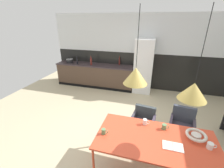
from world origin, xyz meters
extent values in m
plane|color=#C4B590|center=(0.00, 0.00, 0.00)|extent=(8.46, 8.46, 0.00)
cube|color=black|center=(0.00, 2.87, 0.68)|extent=(6.50, 0.12, 1.36)
cube|color=silver|center=(0.00, 2.87, 2.03)|extent=(6.50, 0.12, 1.36)
cube|color=#4C392C|center=(-1.58, 2.51, 0.42)|extent=(3.05, 0.60, 0.84)
cube|color=#3A2D30|center=(-1.58, 2.51, 0.86)|extent=(3.08, 0.63, 0.04)
cube|color=black|center=(-1.58, 2.21, 0.05)|extent=(3.05, 0.01, 0.10)
cube|color=silver|center=(0.28, 2.51, 0.95)|extent=(0.64, 0.60, 1.91)
cube|color=#DE482B|center=(0.80, -0.80, 0.74)|extent=(1.88, 0.94, 0.03)
cylinder|color=#DE4232|center=(-0.10, -0.37, 0.36)|extent=(0.04, 0.04, 0.72)
cylinder|color=#E24732|center=(1.70, -0.37, 0.36)|extent=(0.04, 0.04, 0.72)
cylinder|color=#DD482A|center=(-0.10, -1.23, 0.36)|extent=(0.04, 0.04, 0.72)
cube|color=#3B3844|center=(1.34, 0.07, 0.41)|extent=(0.55, 0.54, 0.06)
cube|color=#3A404B|center=(1.37, 0.27, 0.62)|extent=(0.46, 0.16, 0.37)
cube|color=#3D3640|center=(1.55, 0.03, 0.51)|extent=(0.12, 0.42, 0.14)
cube|color=#3F3546|center=(1.12, 0.11, 0.51)|extent=(0.12, 0.42, 0.14)
cylinder|color=black|center=(1.50, -0.15, 0.19)|extent=(0.02, 0.02, 0.38)
cylinder|color=black|center=(1.11, -0.08, 0.19)|extent=(0.02, 0.02, 0.38)
cylinder|color=black|center=(1.57, 0.22, 0.19)|extent=(0.02, 0.02, 0.38)
cylinder|color=black|center=(1.17, 0.29, 0.19)|extent=(0.02, 0.02, 0.38)
cylinder|color=black|center=(1.53, 0.04, 0.01)|extent=(0.09, 0.41, 0.02)
cylinder|color=black|center=(1.14, 0.11, 0.01)|extent=(0.09, 0.41, 0.02)
cube|color=#3B3844|center=(0.54, 0.02, 0.39)|extent=(0.54, 0.52, 0.06)
cube|color=#383E42|center=(0.57, 0.22, 0.57)|extent=(0.46, 0.14, 0.30)
cube|color=#3F3748|center=(0.76, -0.01, 0.49)|extent=(0.11, 0.42, 0.14)
cube|color=#3E3C46|center=(0.32, 0.05, 0.49)|extent=(0.11, 0.42, 0.14)
cylinder|color=black|center=(0.71, -0.20, 0.18)|extent=(0.02, 0.02, 0.36)
cylinder|color=black|center=(0.32, -0.14, 0.18)|extent=(0.02, 0.02, 0.36)
cylinder|color=black|center=(0.76, 0.18, 0.18)|extent=(0.02, 0.02, 0.36)
cylinder|color=black|center=(0.37, 0.23, 0.18)|extent=(0.02, 0.02, 0.36)
cylinder|color=black|center=(0.74, -0.01, 0.01)|extent=(0.07, 0.41, 0.02)
cylinder|color=black|center=(0.34, 0.05, 0.01)|extent=(0.07, 0.41, 0.02)
cylinder|color=silver|center=(1.41, -0.60, 0.79)|extent=(0.15, 0.15, 0.07)
torus|color=silver|center=(1.41, -0.60, 0.81)|extent=(0.32, 0.32, 0.05)
cube|color=white|center=(0.97, -0.89, 0.76)|extent=(0.15, 0.18, 0.01)
cube|color=white|center=(1.12, -0.89, 0.76)|extent=(0.15, 0.18, 0.01)
cube|color=beige|center=(1.05, -0.89, 0.77)|extent=(0.01, 0.18, 0.00)
cylinder|color=#5B8456|center=(0.93, -0.51, 0.80)|extent=(0.08, 0.08, 0.09)
torus|color=#5B8456|center=(0.98, -0.51, 0.80)|extent=(0.06, 0.01, 0.06)
cylinder|color=white|center=(0.60, -0.48, 0.80)|extent=(0.07, 0.07, 0.11)
torus|color=white|center=(0.65, -0.48, 0.81)|extent=(0.07, 0.01, 0.07)
cylinder|color=#5B8456|center=(-0.04, -0.92, 0.80)|extent=(0.07, 0.07, 0.10)
torus|color=#5B8456|center=(0.01, -0.92, 0.80)|extent=(0.07, 0.01, 0.07)
cylinder|color=white|center=(1.56, -0.77, 0.80)|extent=(0.09, 0.09, 0.09)
torus|color=white|center=(1.62, -0.77, 0.80)|extent=(0.06, 0.01, 0.06)
cylinder|color=black|center=(-2.65, 2.50, 0.95)|extent=(0.27, 0.27, 0.13)
cylinder|color=gray|center=(-2.65, 2.50, 1.02)|extent=(0.27, 0.27, 0.01)
sphere|color=black|center=(-2.65, 2.50, 1.04)|extent=(0.02, 0.02, 0.02)
cylinder|color=maroon|center=(-0.65, 2.74, 1.01)|extent=(0.06, 0.06, 0.25)
cylinder|color=maroon|center=(-0.65, 2.74, 1.17)|extent=(0.03, 0.03, 0.08)
cylinder|color=maroon|center=(-1.69, 2.43, 1.01)|extent=(0.08, 0.08, 0.26)
cylinder|color=maroon|center=(-1.69, 2.43, 1.18)|extent=(0.03, 0.03, 0.08)
cylinder|color=black|center=(-2.26, 2.39, 1.00)|extent=(0.06, 0.06, 0.24)
cylinder|color=black|center=(-2.26, 2.39, 1.16)|extent=(0.03, 0.03, 0.08)
cylinder|color=black|center=(0.42, -0.84, 2.29)|extent=(0.01, 0.01, 0.75)
cone|color=tan|center=(0.42, -0.84, 1.80)|extent=(0.33, 0.33, 0.23)
cylinder|color=black|center=(1.17, -0.78, 2.21)|extent=(0.01, 0.01, 0.91)
cone|color=tan|center=(1.17, -0.78, 1.63)|extent=(0.37, 0.37, 0.23)
camera|label=1|loc=(0.65, -2.78, 2.50)|focal=24.31mm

